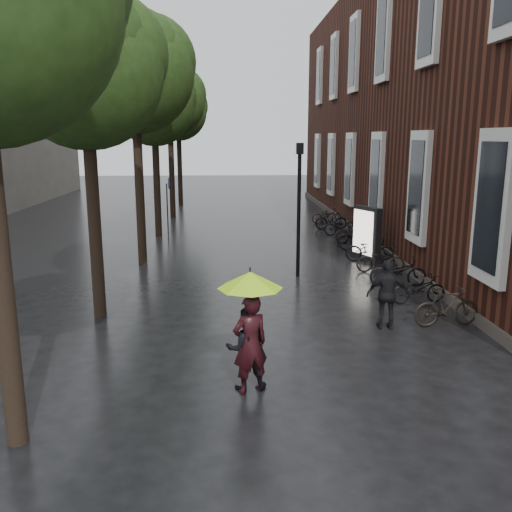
{
  "coord_description": "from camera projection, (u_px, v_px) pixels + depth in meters",
  "views": [
    {
      "loc": [
        -0.73,
        -6.71,
        4.6
      ],
      "look_at": [
        0.0,
        7.27,
        1.51
      ],
      "focal_mm": 38.0,
      "sensor_mm": 36.0,
      "label": 1
    }
  ],
  "objects": [
    {
      "name": "ad_lightbox",
      "position": [
        367.0,
        234.0,
        20.43
      ],
      "size": [
        0.31,
        1.35,
        2.04
      ],
      "rotation": [
        0.0,
        0.0,
        0.42
      ],
      "color": "black",
      "rests_on": "ground"
    },
    {
      "name": "pedestrian_walking",
      "position": [
        388.0,
        294.0,
        13.12
      ],
      "size": [
        1.05,
        0.51,
        1.73
      ],
      "primitive_type": "imported",
      "rotation": [
        0.0,
        0.0,
        3.05
      ],
      "color": "black",
      "rests_on": "ground"
    },
    {
      "name": "lime_umbrella",
      "position": [
        250.0,
        280.0,
        9.65
      ],
      "size": [
        1.19,
        1.19,
        1.74
      ],
      "rotation": [
        0.0,
        0.0,
        0.27
      ],
      "color": "black",
      "rests_on": "ground"
    },
    {
      "name": "street_trees",
      "position": [
        145.0,
        92.0,
        21.52
      ],
      "size": [
        4.33,
        34.03,
        8.91
      ],
      "color": "black",
      "rests_on": "ground"
    },
    {
      "name": "cycle_sign",
      "position": [
        168.0,
        199.0,
        24.74
      ],
      "size": [
        0.15,
        0.5,
        2.77
      ],
      "rotation": [
        0.0,
        0.0,
        0.2
      ],
      "color": "#262628",
      "rests_on": "ground"
    },
    {
      "name": "ground",
      "position": [
        283.0,
        473.0,
        7.57
      ],
      "size": [
        120.0,
        120.0,
        0.0
      ],
      "primitive_type": "plane",
      "color": "black"
    },
    {
      "name": "lamp_post",
      "position": [
        299.0,
        197.0,
        17.7
      ],
      "size": [
        0.23,
        0.23,
        4.41
      ],
      "rotation": [
        0.0,
        0.0,
        -0.34
      ],
      "color": "black",
      "rests_on": "ground"
    },
    {
      "name": "brick_building",
      "position": [
        462.0,
        107.0,
        25.79
      ],
      "size": [
        10.2,
        33.2,
        12.0
      ],
      "color": "#38160F",
      "rests_on": "ground"
    },
    {
      "name": "parked_bicycles",
      "position": [
        365.0,
        245.0,
        21.19
      ],
      "size": [
        1.96,
        16.95,
        1.03
      ],
      "color": "black",
      "rests_on": "ground"
    },
    {
      "name": "person_black",
      "position": [
        246.0,
        349.0,
        9.97
      ],
      "size": [
        0.82,
        0.66,
        1.58
      ],
      "primitive_type": "imported",
      "rotation": [
        0.0,
        0.0,
        3.23
      ],
      "color": "black",
      "rests_on": "ground"
    },
    {
      "name": "person_burgundy",
      "position": [
        250.0,
        344.0,
        9.8
      ],
      "size": [
        0.8,
        0.67,
        1.86
      ],
      "primitive_type": "imported",
      "rotation": [
        0.0,
        0.0,
        3.54
      ],
      "color": "black",
      "rests_on": "ground"
    }
  ]
}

